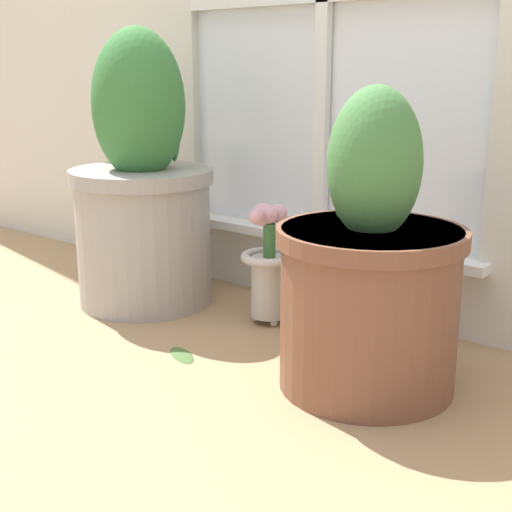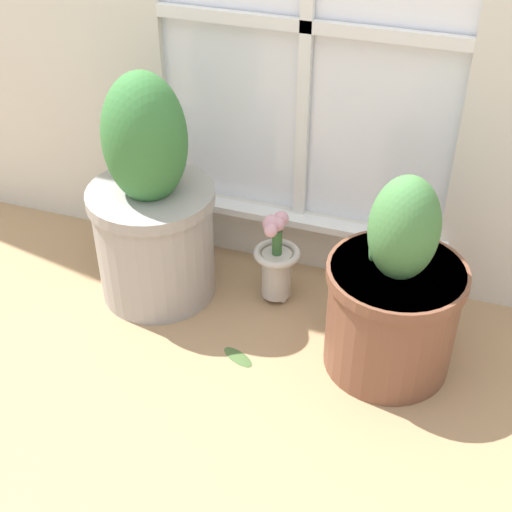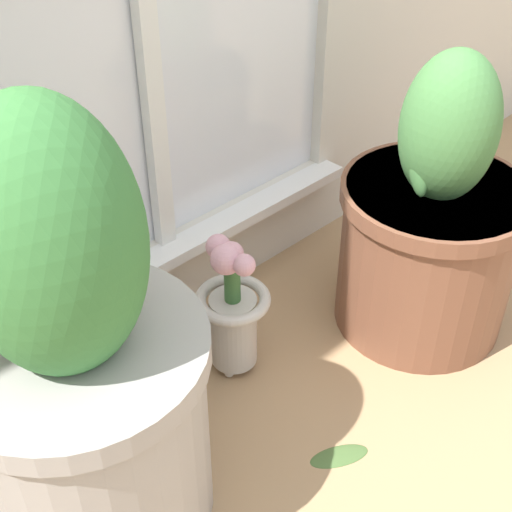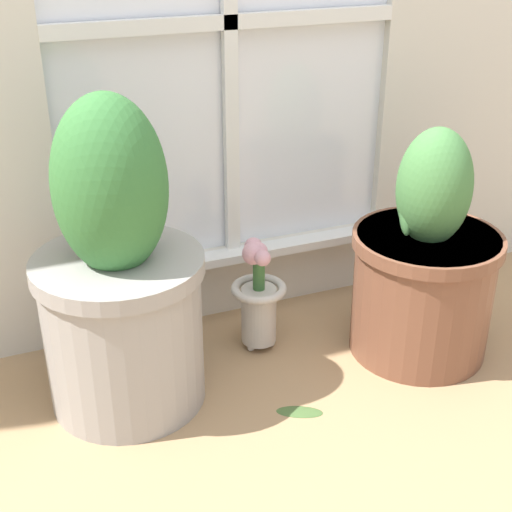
% 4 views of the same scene
% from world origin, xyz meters
% --- Properties ---
extents(ground_plane, '(10.00, 10.00, 0.00)m').
position_xyz_m(ground_plane, '(0.00, 0.00, 0.00)').
color(ground_plane, tan).
extents(potted_plant_left, '(0.38, 0.38, 0.74)m').
position_xyz_m(potted_plant_left, '(-0.38, 0.27, 0.31)').
color(potted_plant_left, '#9E9993').
rests_on(potted_plant_left, ground_plane).
extents(potted_plant_right, '(0.38, 0.38, 0.61)m').
position_xyz_m(potted_plant_right, '(0.38, 0.19, 0.23)').
color(potted_plant_right, brown).
rests_on(potted_plant_right, ground_plane).
extents(flower_vase, '(0.15, 0.15, 0.31)m').
position_xyz_m(flower_vase, '(-0.01, 0.36, 0.15)').
color(flower_vase, '#BCB7AD').
rests_on(flower_vase, ground_plane).
extents(fallen_leaf, '(0.12, 0.09, 0.01)m').
position_xyz_m(fallen_leaf, '(-0.03, 0.06, 0.00)').
color(fallen_leaf, '#476633').
rests_on(fallen_leaf, ground_plane).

